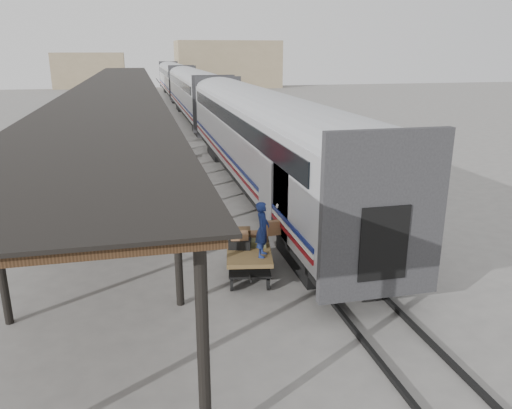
{
  "coord_description": "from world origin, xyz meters",
  "views": [
    {
      "loc": [
        -2.08,
        -13.72,
        6.28
      ],
      "look_at": [
        1.3,
        0.73,
        1.7
      ],
      "focal_mm": 35.0,
      "sensor_mm": 36.0,
      "label": 1
    }
  ],
  "objects": [
    {
      "name": "canopy",
      "position": [
        -3.4,
        24.0,
        4.0
      ],
      "size": [
        4.9,
        64.3,
        4.15
      ],
      "color": "#422B19",
      "rests_on": "ground"
    },
    {
      "name": "luggage_tug",
      "position": [
        -2.41,
        14.39,
        0.66
      ],
      "size": [
        1.08,
        1.67,
        1.43
      ],
      "rotation": [
        0.0,
        0.0,
        -0.05
      ],
      "color": "maroon",
      "rests_on": "ground"
    },
    {
      "name": "porter",
      "position": [
        1.0,
        -1.34,
        1.64
      ],
      "size": [
        0.57,
        0.67,
        1.55
      ],
      "primitive_type": "imported",
      "rotation": [
        0.0,
        0.0,
        1.16
      ],
      "color": "navy",
      "rests_on": "baggage_cart"
    },
    {
      "name": "building_left",
      "position": [
        -10.0,
        82.0,
        3.0
      ],
      "size": [
        12.0,
        8.0,
        6.0
      ],
      "primitive_type": "cube",
      "color": "tan",
      "rests_on": "ground"
    },
    {
      "name": "ground",
      "position": [
        0.0,
        0.0,
        0.0
      ],
      "size": [
        160.0,
        160.0,
        0.0
      ],
      "primitive_type": "plane",
      "color": "slate",
      "rests_on": "ground"
    },
    {
      "name": "rails",
      "position": [
        3.2,
        34.0,
        0.06
      ],
      "size": [
        1.54,
        150.0,
        0.12
      ],
      "color": "black",
      "rests_on": "ground"
    },
    {
      "name": "suitcase_stack",
      "position": [
        0.71,
        -0.34,
        1.03
      ],
      "size": [
        1.34,
        1.09,
        0.44
      ],
      "rotation": [
        0.0,
        0.0,
        -0.18
      ],
      "color": "#323235",
      "rests_on": "baggage_cart"
    },
    {
      "name": "pedestrian",
      "position": [
        -3.07,
        16.77,
        0.93
      ],
      "size": [
        1.1,
        0.49,
        1.86
      ],
      "primitive_type": "imported",
      "rotation": [
        0.0,
        0.0,
        3.11
      ],
      "color": "black",
      "rests_on": "ground"
    },
    {
      "name": "train",
      "position": [
        3.19,
        33.79,
        2.69
      ],
      "size": [
        3.45,
        76.01,
        4.01
      ],
      "color": "silver",
      "rests_on": "ground"
    },
    {
      "name": "building_far",
      "position": [
        14.0,
        78.0,
        4.0
      ],
      "size": [
        18.0,
        10.0,
        8.0
      ],
      "primitive_type": "cube",
      "color": "tan",
      "rests_on": "ground"
    },
    {
      "name": "baggage_cart",
      "position": [
        0.75,
        -0.69,
        0.65
      ],
      "size": [
        1.66,
        2.59,
        0.86
      ],
      "rotation": [
        0.0,
        0.0,
        -0.18
      ],
      "color": "brown",
      "rests_on": "ground"
    }
  ]
}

